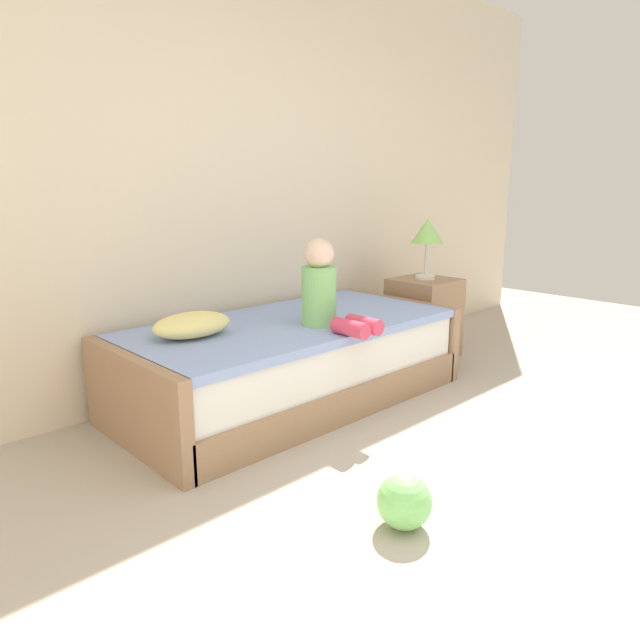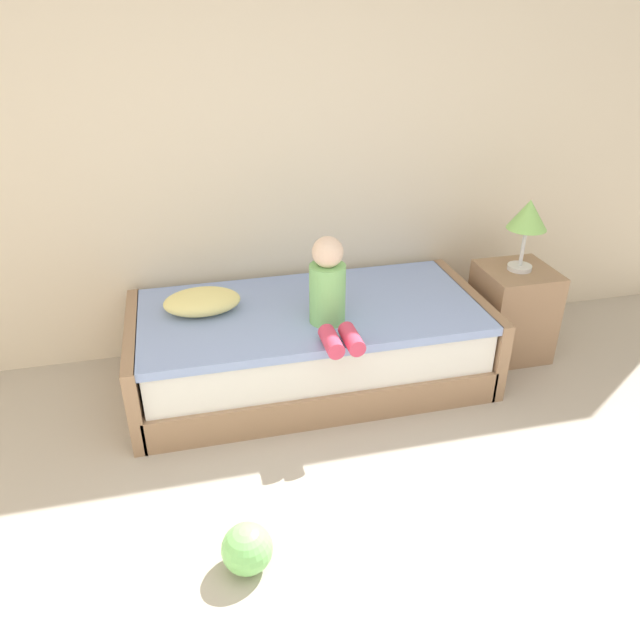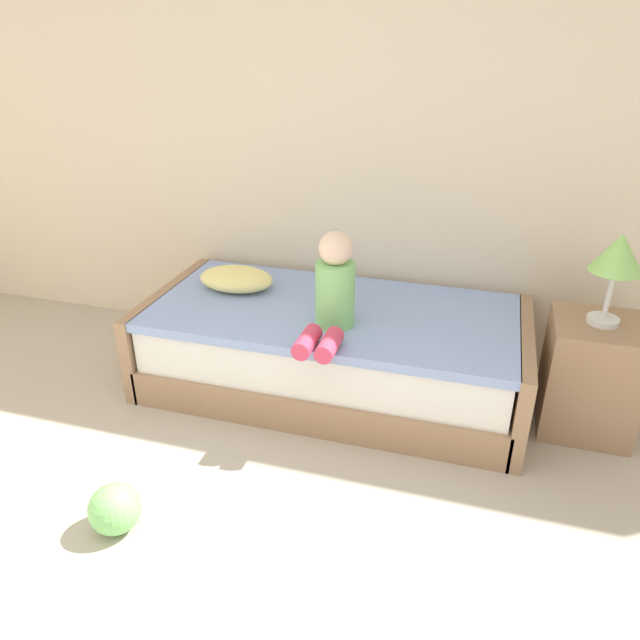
{
  "view_description": "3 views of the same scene",
  "coord_description": "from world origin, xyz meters",
  "px_view_note": "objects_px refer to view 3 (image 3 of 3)",
  "views": [
    {
      "loc": [
        -2.09,
        -0.52,
        1.3
      ],
      "look_at": [
        0.08,
        1.75,
        0.55
      ],
      "focal_mm": 32.11,
      "sensor_mm": 36.0,
      "label": 1
    },
    {
      "loc": [
        -0.6,
        -1.07,
        2.13
      ],
      "look_at": [
        0.08,
        1.75,
        0.55
      ],
      "focal_mm": 33.87,
      "sensor_mm": 36.0,
      "label": 2
    },
    {
      "loc": [
        0.85,
        -0.83,
        1.89
      ],
      "look_at": [
        0.08,
        1.75,
        0.55
      ],
      "focal_mm": 33.25,
      "sensor_mm": 36.0,
      "label": 3
    }
  ],
  "objects_px": {
    "table_lamp": "(618,258)",
    "child_figure": "(333,292)",
    "pillow": "(236,279)",
    "toy_ball": "(115,509)",
    "bed": "(333,349)",
    "nightstand": "(590,376)"
  },
  "relations": [
    {
      "from": "nightstand",
      "to": "pillow",
      "type": "relative_size",
      "value": 1.36
    },
    {
      "from": "table_lamp",
      "to": "child_figure",
      "type": "relative_size",
      "value": 0.88
    },
    {
      "from": "table_lamp",
      "to": "child_figure",
      "type": "bearing_deg",
      "value": -169.48
    },
    {
      "from": "table_lamp",
      "to": "toy_ball",
      "type": "height_order",
      "value": "table_lamp"
    },
    {
      "from": "table_lamp",
      "to": "toy_ball",
      "type": "distance_m",
      "value": 2.47
    },
    {
      "from": "table_lamp",
      "to": "pillow",
      "type": "relative_size",
      "value": 1.02
    },
    {
      "from": "table_lamp",
      "to": "pillow",
      "type": "distance_m",
      "value": 2.0
    },
    {
      "from": "child_figure",
      "to": "pillow",
      "type": "relative_size",
      "value": 1.16
    },
    {
      "from": "table_lamp",
      "to": "child_figure",
      "type": "height_order",
      "value": "table_lamp"
    },
    {
      "from": "nightstand",
      "to": "toy_ball",
      "type": "height_order",
      "value": "nightstand"
    },
    {
      "from": "table_lamp",
      "to": "nightstand",
      "type": "bearing_deg",
      "value": 0.0
    },
    {
      "from": "child_figure",
      "to": "toy_ball",
      "type": "bearing_deg",
      "value": -120.02
    },
    {
      "from": "child_figure",
      "to": "table_lamp",
      "type": "bearing_deg",
      "value": 10.52
    },
    {
      "from": "toy_ball",
      "to": "bed",
      "type": "bearing_deg",
      "value": 66.62
    },
    {
      "from": "nightstand",
      "to": "table_lamp",
      "type": "bearing_deg",
      "value": 0.0
    },
    {
      "from": "bed",
      "to": "table_lamp",
      "type": "height_order",
      "value": "table_lamp"
    },
    {
      "from": "bed",
      "to": "toy_ball",
      "type": "relative_size",
      "value": 9.8
    },
    {
      "from": "child_figure",
      "to": "pillow",
      "type": "xyz_separation_m",
      "value": [
        -0.67,
        0.33,
        -0.14
      ]
    },
    {
      "from": "pillow",
      "to": "child_figure",
      "type": "bearing_deg",
      "value": -26.02
    },
    {
      "from": "bed",
      "to": "table_lamp",
      "type": "distance_m",
      "value": 1.52
    },
    {
      "from": "bed",
      "to": "nightstand",
      "type": "xyz_separation_m",
      "value": [
        1.35,
        0.01,
        0.05
      ]
    },
    {
      "from": "child_figure",
      "to": "toy_ball",
      "type": "xyz_separation_m",
      "value": [
        -0.63,
        -1.08,
        -0.6
      ]
    }
  ]
}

